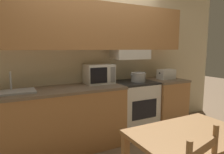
{
  "coord_description": "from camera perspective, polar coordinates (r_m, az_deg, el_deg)",
  "views": [
    {
      "loc": [
        -1.24,
        -3.06,
        1.45
      ],
      "look_at": [
        0.05,
        -0.57,
        1.05
      ],
      "focal_mm": 32.0,
      "sensor_mm": 36.0,
      "label": 1
    }
  ],
  "objects": [
    {
      "name": "toaster",
      "position": [
        3.76,
        15.24,
        0.81
      ],
      "size": [
        0.31,
        0.19,
        0.18
      ],
      "color": "white",
      "rests_on": "lower_counter_right_stub"
    },
    {
      "name": "lower_counter_right_stub",
      "position": [
        3.84,
        14.62,
        -7.22
      ],
      "size": [
        0.62,
        0.66,
        0.9
      ],
      "color": "#B27A47",
      "rests_on": "ground_plane"
    },
    {
      "name": "lower_counter_main",
      "position": [
        2.98,
        -14.6,
        -11.78
      ],
      "size": [
        1.85,
        0.66,
        0.9
      ],
      "color": "#B27A47",
      "rests_on": "ground_plane"
    },
    {
      "name": "microwave",
      "position": [
        3.16,
        -3.77,
        0.88
      ],
      "size": [
        0.44,
        0.33,
        0.3
      ],
      "color": "white",
      "rests_on": "lower_counter_main"
    },
    {
      "name": "cooking_pot",
      "position": [
        3.36,
        7.51,
        0.07
      ],
      "size": [
        0.33,
        0.25,
        0.16
      ],
      "color": "#B7BABF",
      "rests_on": "stove_range"
    },
    {
      "name": "dining_table",
      "position": [
        1.9,
        21.15,
        -18.11
      ],
      "size": [
        0.99,
        0.64,
        0.76
      ],
      "color": "#9E7042",
      "rests_on": "ground_plane"
    },
    {
      "name": "sink_basin",
      "position": [
        2.79,
        -26.79,
        -3.76
      ],
      "size": [
        0.56,
        0.32,
        0.26
      ],
      "color": "#B7BABF",
      "rests_on": "lower_counter_main"
    },
    {
      "name": "stove_range",
      "position": [
        3.47,
        6.3,
        -8.66
      ],
      "size": [
        0.66,
        0.6,
        0.9
      ],
      "color": "white",
      "rests_on": "ground_plane"
    },
    {
      "name": "wall_back",
      "position": [
        3.24,
        -4.69,
        9.44
      ],
      "size": [
        5.52,
        0.38,
        2.55
      ],
      "color": "beige",
      "rests_on": "ground_plane"
    },
    {
      "name": "ground_plane",
      "position": [
        3.61,
        -5.06,
        -15.63
      ],
      "size": [
        16.0,
        16.0,
        0.0
      ],
      "primitive_type": "plane",
      "color": "#7F664C"
    }
  ]
}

